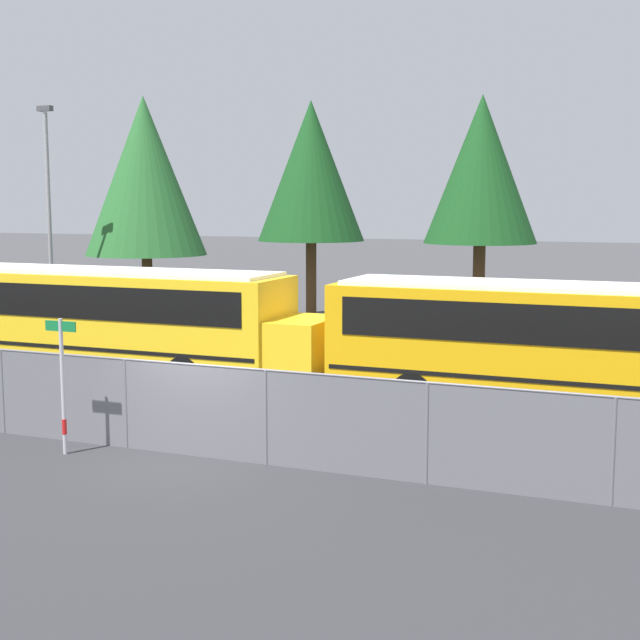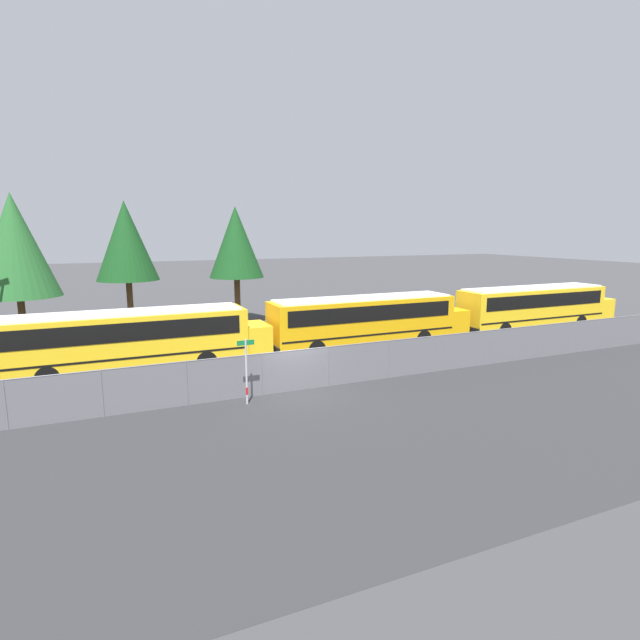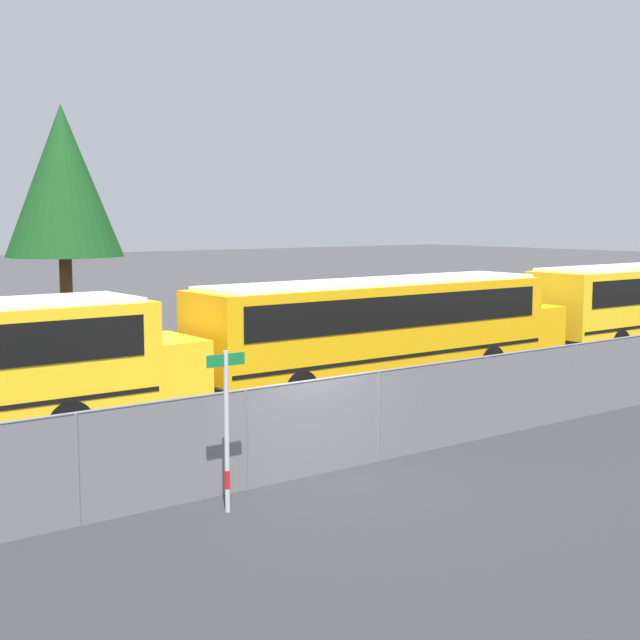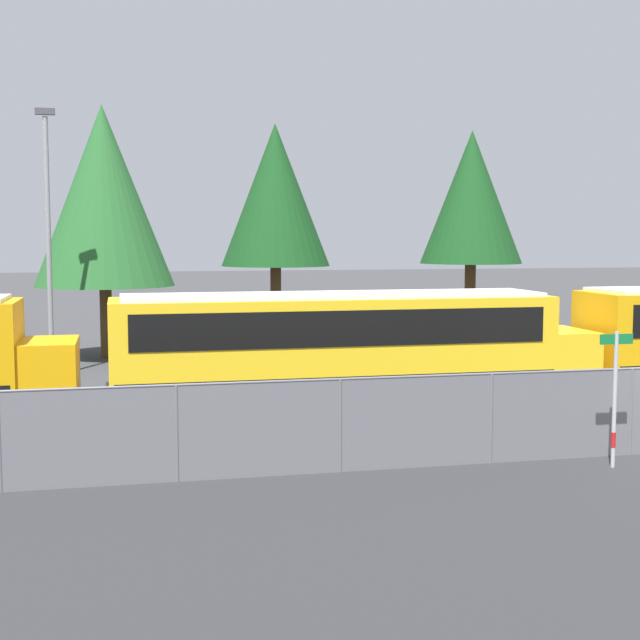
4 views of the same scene
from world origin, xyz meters
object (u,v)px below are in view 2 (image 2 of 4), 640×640
object	(u,v)px
school_bus_3	(535,304)
tree_0	(236,243)
school_bus_1	(134,336)
school_bus_2	(367,317)
tree_2	(126,241)
tree_1	(15,245)
street_sign	(246,370)

from	to	relation	value
school_bus_3	tree_0	bearing A→B (deg)	148.03
school_bus_1	school_bus_2	size ratio (longest dim) A/B	1.00
tree_0	tree_2	world-z (taller)	tree_2
school_bus_1	school_bus_3	bearing A→B (deg)	0.06
school_bus_1	tree_1	xyz separation A→B (m)	(-6.13, 11.69, 4.13)
school_bus_1	street_sign	world-z (taller)	school_bus_1
school_bus_3	tree_0	distance (m)	21.80
school_bus_3	tree_2	world-z (taller)	tree_2
street_sign	tree_0	bearing A→B (deg)	76.49
school_bus_1	street_sign	size ratio (longest dim) A/B	4.74
school_bus_3	tree_1	size ratio (longest dim) A/B	1.37
school_bus_2	tree_2	distance (m)	18.86
tree_0	tree_1	bearing A→B (deg)	178.64
school_bus_2	street_sign	size ratio (longest dim) A/B	4.74
street_sign	tree_1	bearing A→B (deg)	118.37
tree_0	tree_1	world-z (taller)	tree_1
street_sign	tree_1	world-z (taller)	tree_1
street_sign	tree_2	distance (m)	21.01
tree_1	tree_0	bearing A→B (deg)	-1.36
tree_1	street_sign	bearing A→B (deg)	-61.63
street_sign	tree_2	world-z (taller)	tree_2
school_bus_2	tree_2	size ratio (longest dim) A/B	1.41
street_sign	tree_2	xyz separation A→B (m)	(-3.17, 20.23, 4.70)
school_bus_3	school_bus_1	bearing A→B (deg)	-179.94
school_bus_3	street_sign	size ratio (longest dim) A/B	4.74
school_bus_1	tree_2	xyz separation A→B (m)	(0.57, 13.64, 4.30)
street_sign	tree_2	bearing A→B (deg)	98.90
street_sign	school_bus_2	bearing A→B (deg)	35.89
school_bus_1	tree_2	world-z (taller)	tree_2
school_bus_3	tree_1	xyz separation A→B (m)	(-32.34, 11.67, 4.13)
school_bus_3	tree_1	world-z (taller)	tree_1
school_bus_3	tree_2	xyz separation A→B (m)	(-25.64, 13.61, 4.30)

